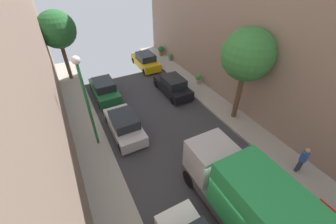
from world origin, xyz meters
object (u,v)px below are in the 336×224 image
parked_car_left_3 (124,125)px  street_tree_1 (248,55)px  pedestrian (303,159)px  potted_plant_0 (198,78)px  parked_car_right_3 (173,86)px  street_tree_0 (57,30)px  potted_plant_4 (161,50)px  potted_plant_3 (170,57)px  delivery_truck (248,200)px  lamp_post (85,92)px  parked_car_left_4 (104,89)px  parked_car_right_4 (146,61)px

parked_car_left_3 → street_tree_1: 9.07m
pedestrian → potted_plant_0: size_ratio=1.89×
parked_car_right_3 → pedestrian: 10.92m
street_tree_0 → potted_plant_4: street_tree_0 is taller
parked_car_left_3 → potted_plant_3: size_ratio=5.80×
potted_plant_4 → potted_plant_0: bearing=-89.9°
parked_car_left_3 → pedestrian: size_ratio=2.44×
delivery_truck → pedestrian: delivery_truck is taller
parked_car_right_3 → lamp_post: bearing=-155.8°
street_tree_0 → lamp_post: street_tree_0 is taller
parked_car_left_4 → potted_plant_0: bearing=-13.6°
parked_car_left_4 → potted_plant_0: (8.23, -1.99, -0.06)m
parked_car_right_3 → delivery_truck: bearing=-103.4°
potted_plant_0 → pedestrian: bearing=-93.8°
potted_plant_4 → lamp_post: bearing=-131.9°
street_tree_1 → potted_plant_4: bearing=87.9°
parked_car_right_4 → delivery_truck: (-2.70, -17.36, 1.07)m
street_tree_0 → potted_plant_3: size_ratio=8.55×
pedestrian → potted_plant_0: 10.97m
street_tree_0 → lamp_post: (0.25, -10.19, -0.75)m
parked_car_left_4 → pedestrian: pedestrian is taller
parked_car_left_3 → parked_car_right_3: 6.21m
parked_car_left_3 → potted_plant_0: 8.87m
parked_car_left_4 → lamp_post: size_ratio=0.72×
potted_plant_4 → lamp_post: size_ratio=0.19×
parked_car_left_4 → potted_plant_4: parked_car_left_4 is taller
parked_car_left_3 → potted_plant_3: 12.46m
parked_car_right_3 → street_tree_1: 7.10m
street_tree_1 → potted_plant_3: (0.70, 11.32, -4.39)m
parked_car_right_3 → potted_plant_0: size_ratio=4.62×
parked_car_right_3 → lamp_post: 8.64m
delivery_truck → pedestrian: 4.91m
parked_car_right_4 → lamp_post: lamp_post is taller
parked_car_right_3 → potted_plant_3: (3.04, 6.10, -0.18)m
pedestrian → potted_plant_3: size_ratio=2.37×
lamp_post → street_tree_1: bearing=-11.4°
potted_plant_4 → pedestrian: bearing=-92.2°
parked_car_right_4 → pedestrian: pedestrian is taller
parked_car_left_4 → pedestrian: 14.96m
parked_car_right_3 → pedestrian: (2.12, -10.71, 0.35)m
parked_car_right_3 → parked_car_right_4: (0.00, 6.02, 0.00)m
delivery_truck → street_tree_1: 8.53m
potted_plant_4 → potted_plant_3: bearing=-83.3°
parked_car_left_4 → parked_car_right_4: 6.60m
delivery_truck → potted_plant_3: (5.74, 17.45, -1.25)m
pedestrian → parked_car_left_3: bearing=134.5°
parked_car_right_4 → potted_plant_0: parked_car_right_4 is taller
pedestrian → potted_plant_3: 16.84m
parked_car_right_4 → potted_plant_3: parked_car_right_4 is taller
parked_car_left_4 → street_tree_1: (7.74, -7.44, 4.21)m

